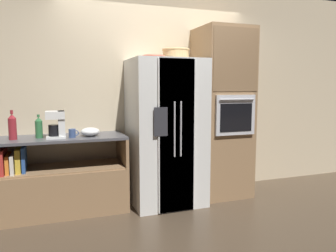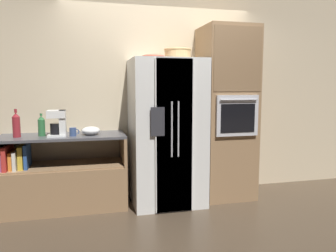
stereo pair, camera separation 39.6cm
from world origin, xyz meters
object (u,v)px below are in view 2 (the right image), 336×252
(refrigerator, at_px, (167,132))
(wicker_basket, at_px, (178,54))
(mixing_bowl, at_px, (91,131))
(mug, at_px, (73,132))
(coffee_maker, at_px, (59,122))
(wall_oven, at_px, (226,113))
(fruit_bowl, at_px, (154,56))
(bottle_short, at_px, (16,125))
(bottle_tall, at_px, (42,126))

(refrigerator, bearing_deg, wicker_basket, 31.65)
(mixing_bowl, bearing_deg, mug, -165.90)
(wicker_basket, relative_size, coffee_maker, 1.15)
(wall_oven, bearing_deg, fruit_bowl, -175.44)
(wall_oven, relative_size, bottle_short, 6.92)
(coffee_maker, bearing_deg, refrigerator, -0.95)
(mixing_bowl, relative_size, coffee_maker, 0.73)
(wall_oven, height_order, mug, wall_oven)
(wicker_basket, distance_m, bottle_short, 2.07)
(wicker_basket, bearing_deg, mug, -175.24)
(wall_oven, bearing_deg, bottle_short, -179.81)
(refrigerator, relative_size, coffee_maker, 5.95)
(refrigerator, xyz_separation_m, fruit_bowl, (-0.16, -0.02, 0.92))
(wicker_basket, distance_m, mixing_bowl, 1.43)
(bottle_short, distance_m, coffee_maker, 0.46)
(refrigerator, relative_size, mug, 15.97)
(wicker_basket, xyz_separation_m, fruit_bowl, (-0.33, -0.12, -0.05))
(bottle_tall, distance_m, mug, 0.37)
(bottle_short, relative_size, coffee_maker, 1.07)
(wall_oven, distance_m, bottle_short, 2.55)
(wicker_basket, distance_m, bottle_tall, 1.85)
(mug, bearing_deg, mixing_bowl, 14.10)
(wicker_basket, distance_m, mug, 1.59)
(bottle_tall, relative_size, bottle_short, 0.82)
(fruit_bowl, xyz_separation_m, bottle_tall, (-1.31, 0.10, -0.81))
(wicker_basket, bearing_deg, fruit_bowl, -159.82)
(refrigerator, xyz_separation_m, bottle_short, (-1.73, 0.05, 0.14))
(refrigerator, height_order, bottle_short, refrigerator)
(mug, height_order, mixing_bowl, mixing_bowl)
(refrigerator, relative_size, wall_oven, 0.81)
(refrigerator, relative_size, bottle_short, 5.58)
(bottle_tall, distance_m, bottle_short, 0.27)
(bottle_tall, bearing_deg, bottle_short, -173.22)
(refrigerator, height_order, bottle_tall, refrigerator)
(mug, bearing_deg, bottle_short, 174.85)
(mixing_bowl, bearing_deg, bottle_tall, 176.24)
(fruit_bowl, xyz_separation_m, coffee_maker, (-1.11, 0.04, -0.76))
(wall_oven, height_order, coffee_maker, wall_oven)
(bottle_short, xyz_separation_m, mug, (0.62, -0.06, -0.09))
(wall_oven, xyz_separation_m, bottle_tall, (-2.28, 0.02, -0.10))
(fruit_bowl, relative_size, bottle_short, 0.86)
(wicker_basket, height_order, mixing_bowl, wicker_basket)
(bottle_tall, bearing_deg, refrigerator, -3.23)
(fruit_bowl, distance_m, coffee_maker, 1.35)
(fruit_bowl, distance_m, bottle_short, 1.76)
(wall_oven, bearing_deg, mixing_bowl, -179.56)
(mug, bearing_deg, wicker_basket, 4.76)
(wall_oven, bearing_deg, mug, -178.11)
(mixing_bowl, bearing_deg, wicker_basket, 2.99)
(fruit_bowl, distance_m, mug, 1.30)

